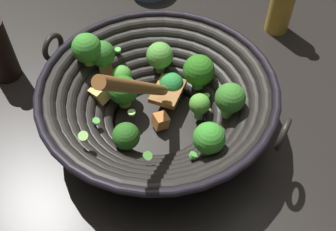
% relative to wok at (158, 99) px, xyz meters
% --- Properties ---
extents(ground_plane, '(4.00, 4.00, 0.00)m').
position_rel_wok_xyz_m(ground_plane, '(0.00, -0.00, -0.07)').
color(ground_plane, black).
extents(wok, '(0.43, 0.40, 0.28)m').
position_rel_wok_xyz_m(wok, '(0.00, 0.00, 0.00)').
color(wok, black).
rests_on(wok, ground).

